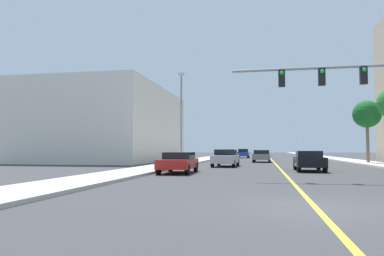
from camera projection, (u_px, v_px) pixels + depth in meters
ground at (271, 159)px, 50.28m from camera, size 192.00×192.00×0.00m
sidewalk_left at (207, 159)px, 52.03m from camera, size 3.02×168.00×0.15m
sidewalk_right at (341, 159)px, 48.54m from camera, size 3.02×168.00×0.15m
lane_marking_center at (271, 159)px, 50.28m from camera, size 0.16×144.00×0.01m
building_left_near at (109, 126)px, 44.74m from camera, size 14.38×21.88×8.77m
traffic_signal_mast at (381, 86)px, 16.94m from camera, size 10.96×0.36×5.75m
street_lamp at (181, 113)px, 31.28m from camera, size 0.56×0.28×8.03m
palm_far at (367, 115)px, 35.84m from camera, size 2.73×2.73×6.20m
car_black at (309, 160)px, 24.13m from camera, size 1.84×3.98×1.37m
car_blue at (243, 153)px, 59.23m from camera, size 1.81×4.60×1.48m
car_silver at (226, 158)px, 30.50m from camera, size 2.07×4.58×1.45m
car_gray at (262, 156)px, 40.35m from camera, size 2.01×4.39×1.36m
car_red at (179, 162)px, 22.28m from camera, size 2.02×4.29×1.29m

